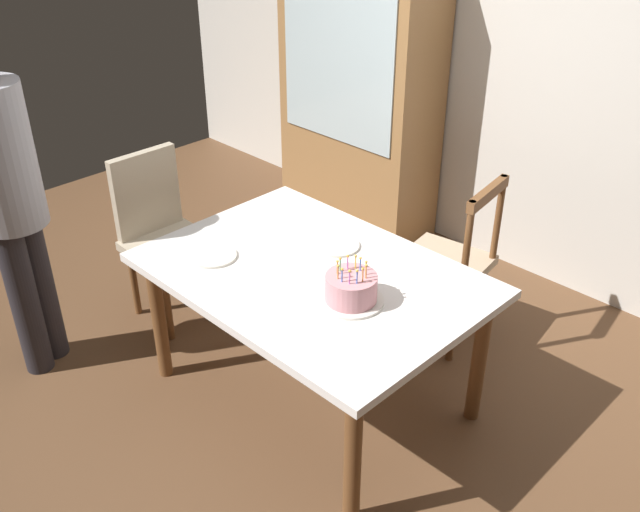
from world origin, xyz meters
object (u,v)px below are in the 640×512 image
object	(u,v)px
birthday_cake	(351,289)
plate_near_celebrant	(213,256)
person_celebrant	(8,196)
china_cabinet	(359,91)
chair_spindle_back	(448,264)
plate_far_side	(337,246)
dining_table	(312,286)
chair_upholstered	(161,228)

from	to	relation	value
birthday_cake	plate_near_celebrant	world-z (taller)	birthday_cake
person_celebrant	china_cabinet	world-z (taller)	china_cabinet
plate_near_celebrant	chair_spindle_back	world-z (taller)	chair_spindle_back
plate_far_side	person_celebrant	bearing A→B (deg)	-136.99
dining_table	china_cabinet	world-z (taller)	china_cabinet
chair_spindle_back	china_cabinet	size ratio (longest dim) A/B	0.50
plate_far_side	chair_upholstered	xyz separation A→B (m)	(-1.07, -0.30, -0.20)
plate_far_side	person_celebrant	xyz separation A→B (m)	(-1.12, -1.05, 0.24)
chair_spindle_back	plate_far_side	bearing A→B (deg)	-110.85
plate_near_celebrant	china_cabinet	world-z (taller)	china_cabinet
plate_far_side	chair_spindle_back	bearing A→B (deg)	69.15
plate_near_celebrant	china_cabinet	xyz separation A→B (m)	(-0.71, 1.80, 0.22)
plate_far_side	china_cabinet	distance (m)	1.70
plate_far_side	chair_upholstered	world-z (taller)	chair_upholstered
plate_far_side	china_cabinet	xyz separation A→B (m)	(-1.05, 1.32, 0.22)
person_celebrant	china_cabinet	size ratio (longest dim) A/B	0.89
plate_near_celebrant	person_celebrant	bearing A→B (deg)	-143.92
plate_near_celebrant	chair_spindle_back	distance (m)	1.26
birthday_cake	chair_upholstered	size ratio (longest dim) A/B	0.29
china_cabinet	plate_near_celebrant	bearing A→B (deg)	-68.30
plate_near_celebrant	person_celebrant	distance (m)	1.00
dining_table	person_celebrant	xyz separation A→B (m)	(-1.20, -0.81, 0.33)
dining_table	chair_spindle_back	world-z (taller)	chair_spindle_back
plate_near_celebrant	china_cabinet	size ratio (longest dim) A/B	0.12
chair_spindle_back	plate_near_celebrant	bearing A→B (deg)	-117.72
plate_near_celebrant	person_celebrant	xyz separation A→B (m)	(-0.78, -0.57, 0.24)
birthday_cake	person_celebrant	world-z (taller)	person_celebrant
dining_table	birthday_cake	size ratio (longest dim) A/B	5.39
dining_table	china_cabinet	bearing A→B (deg)	125.94
person_celebrant	dining_table	bearing A→B (deg)	34.03
plate_near_celebrant	chair_upholstered	size ratio (longest dim) A/B	0.23
chair_upholstered	birthday_cake	bearing A→B (deg)	0.16
chair_upholstered	dining_table	bearing A→B (deg)	3.00
person_celebrant	china_cabinet	distance (m)	2.37
person_celebrant	china_cabinet	xyz separation A→B (m)	(0.07, 2.37, -0.01)
plate_near_celebrant	birthday_cake	bearing A→B (deg)	14.52
chair_spindle_back	dining_table	bearing A→B (deg)	-100.56
birthday_cake	chair_upholstered	distance (m)	1.45
birthday_cake	chair_upholstered	bearing A→B (deg)	-179.84
plate_far_side	china_cabinet	world-z (taller)	china_cabinet
dining_table	plate_far_side	distance (m)	0.26
chair_upholstered	china_cabinet	distance (m)	1.67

